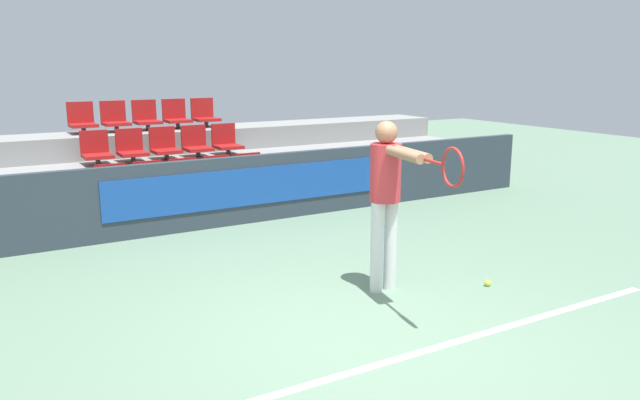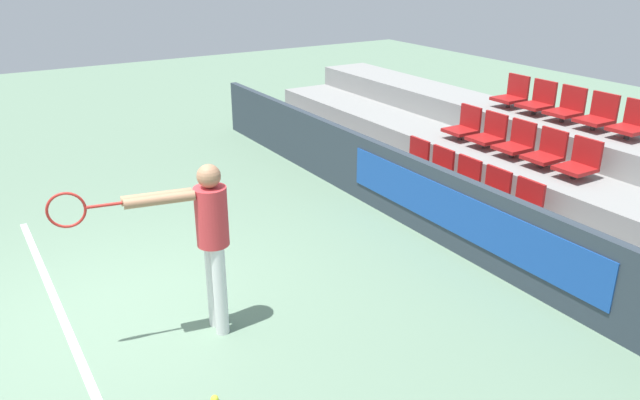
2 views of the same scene
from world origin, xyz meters
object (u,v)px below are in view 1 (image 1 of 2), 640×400
Objects in this scene: tennis_player at (388,189)px; stadium_chair_0 at (113,186)px; stadium_chair_9 at (226,142)px; stadium_chair_10 at (82,121)px; stadium_chair_6 at (131,148)px; stadium_chair_7 at (165,146)px; stadium_chair_13 at (176,116)px; stadium_chair_8 at (196,144)px; stadium_chair_1 at (151,183)px; stadium_chair_4 at (251,173)px; tennis_ball at (488,283)px; stadium_chair_2 at (186,179)px; stadium_chair_3 at (220,176)px; stadium_chair_11 at (115,119)px; stadium_chair_14 at (205,115)px; stadium_chair_5 at (96,151)px; stadium_chair_12 at (146,118)px.

stadium_chair_0 is at bearing 124.99° from tennis_player.
stadium_chair_9 is 2.32m from stadium_chair_10.
stadium_chair_0 is 0.29× the size of tennis_player.
stadium_chair_6 is 1.00× the size of stadium_chair_7.
stadium_chair_13 is at bearing 62.29° from stadium_chair_7.
stadium_chair_8 is at bearing 32.40° from stadium_chair_0.
stadium_chair_8 reaches higher than stadium_chair_1.
stadium_chair_4 is 1.00× the size of stadium_chair_13.
stadium_chair_0 is 2.32m from stadium_chair_9.
tennis_player is (-0.32, -3.93, 0.47)m from stadium_chair_4.
stadium_chair_8 is 1.88m from stadium_chair_10.
tennis_player is at bearing -93.68° from stadium_chair_9.
stadium_chair_6 is at bearing 112.87° from tennis_ball.
stadium_chair_1 is at bearing -117.71° from stadium_chair_13.
stadium_chair_2 is at bearing -90.00° from stadium_chair_7.
stadium_chair_10 is at bearing 128.23° from stadium_chair_3.
tennis_ball is at bearing -66.35° from stadium_chair_10.
stadium_chair_7 reaches higher than stadium_chair_1.
stadium_chair_11 is at bearing 128.23° from stadium_chair_4.
tennis_player reaches higher than stadium_chair_13.
stadium_chair_13 is 6.53m from tennis_ball.
stadium_chair_6 reaches higher than stadium_chair_1.
stadium_chair_9 reaches higher than stadium_chair_1.
stadium_chair_1 and stadium_chair_2 have the same top height.
stadium_chair_8 reaches higher than stadium_chair_2.
stadium_chair_6 is at bearing 115.05° from tennis_player.
tennis_ball is at bearing -79.18° from stadium_chair_13.
stadium_chair_14 is (1.04, 0.99, 0.37)m from stadium_chair_7.
stadium_chair_13 reaches higher than stadium_chair_6.
stadium_chair_1 is 1.04m from stadium_chair_3.
stadium_chair_9 is 1.00× the size of stadium_chair_13.
tennis_player is at bearing -70.35° from stadium_chair_5.
stadium_chair_4 is 1.00× the size of stadium_chair_11.
stadium_chair_0 is at bearing -117.71° from stadium_chair_12.
stadium_chair_13 is (1.55, 0.00, 0.00)m from stadium_chair_10.
tennis_ball is (2.24, -4.32, -0.54)m from stadium_chair_1.
stadium_chair_10 is at bearing 90.00° from stadium_chair_5.
stadium_chair_8 is at bearing -62.29° from stadium_chair_12.
stadium_chair_9 is at bearing 25.45° from stadium_chair_0.
stadium_chair_3 is at bearing 0.00° from stadium_chair_0.
stadium_chair_14 is (0.00, 1.97, 0.74)m from stadium_chair_4.
stadium_chair_9 is 4.92m from tennis_player.
stadium_chair_1 is 4.89m from tennis_ball.
stadium_chair_10 is at bearing 117.71° from stadium_chair_2.
stadium_chair_4 is at bearing -25.45° from stadium_chair_5.
stadium_chair_13 is (0.00, 0.99, 0.37)m from stadium_chair_8.
stadium_chair_10 is (-2.07, 0.99, 0.37)m from stadium_chair_9.
stadium_chair_1 is at bearing -117.71° from stadium_chair_7.
stadium_chair_12 is at bearing 180.00° from stadium_chair_13.
stadium_chair_1 is 1.00× the size of stadium_chair_3.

